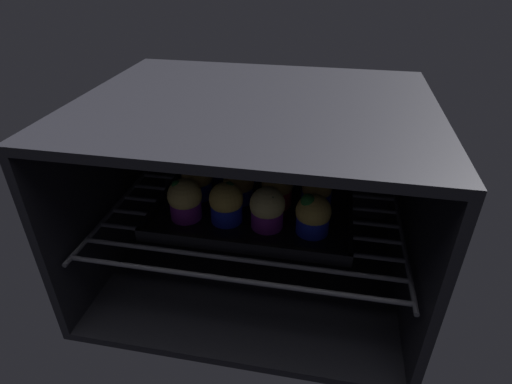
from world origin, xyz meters
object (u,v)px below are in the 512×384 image
at_px(muffin_row0_col1, 226,203).
at_px(muffin_row2_col2, 282,169).
at_px(muffin_row0_col2, 267,209).
at_px(muffin_row0_col3, 313,215).
at_px(muffin_row1_col3, 317,192).
at_px(muffin_row1_col2, 277,187).
at_px(muffin_row1_col1, 238,185).
at_px(baking_tray, 256,203).
at_px(muffin_row1_col0, 197,179).
at_px(muffin_row2_col3, 318,172).
at_px(muffin_row2_col0, 211,163).
at_px(muffin_row0_col0, 185,200).
at_px(muffin_row2_col1, 244,165).

distance_m(muffin_row0_col1, muffin_row2_col2, 0.17).
xyz_separation_m(muffin_row0_col2, muffin_row0_col3, (0.08, -0.00, -0.00)).
relative_size(muffin_row0_col1, muffin_row1_col3, 1.13).
xyz_separation_m(muffin_row1_col2, muffin_row1_col3, (0.07, 0.00, -0.00)).
relative_size(muffin_row0_col2, muffin_row1_col1, 1.12).
xyz_separation_m(baking_tray, muffin_row1_col2, (0.04, -0.00, 0.04)).
relative_size(muffin_row1_col0, muffin_row2_col2, 1.07).
height_order(muffin_row0_col2, muffin_row1_col1, muffin_row0_col2).
bearing_deg(muffin_row1_col2, muffin_row1_col1, 179.75).
bearing_deg(muffin_row1_col3, muffin_row2_col3, 91.08).
xyz_separation_m(baking_tray, muffin_row2_col2, (0.04, 0.08, 0.04)).
bearing_deg(muffin_row2_col0, muffin_row1_col3, -17.23).
bearing_deg(muffin_row0_col0, muffin_row1_col1, 43.04).
height_order(muffin_row0_col1, muffin_row1_col2, muffin_row1_col2).
bearing_deg(muffin_row2_col2, muffin_row0_col2, -91.50).
distance_m(baking_tray, muffin_row1_col2, 0.06).
distance_m(muffin_row1_col3, muffin_row2_col2, 0.10).
height_order(baking_tray, muffin_row0_col1, muffin_row0_col1).
bearing_deg(muffin_row1_col0, muffin_row0_col0, -88.91).
distance_m(muffin_row0_col2, muffin_row2_col3, 0.17).
bearing_deg(muffin_row0_col0, muffin_row0_col1, 3.07).
relative_size(muffin_row2_col0, muffin_row2_col3, 0.99).
distance_m(muffin_row0_col1, muffin_row1_col0, 0.10).
height_order(muffin_row1_col0, muffin_row1_col2, muffin_row1_col2).
height_order(baking_tray, muffin_row0_col0, muffin_row0_col0).
bearing_deg(baking_tray, muffin_row0_col3, -34.48).
height_order(muffin_row1_col3, muffin_row2_col2, muffin_row2_col2).
bearing_deg(muffin_row2_col3, muffin_row2_col2, -179.59).
distance_m(baking_tray, muffin_row2_col3, 0.14).
height_order(muffin_row2_col0, muffin_row2_col3, same).
bearing_deg(muffin_row2_col0, muffin_row2_col3, 1.18).
xyz_separation_m(muffin_row0_col1, muffin_row1_col1, (0.01, 0.07, -0.00)).
xyz_separation_m(muffin_row0_col3, muffin_row1_col3, (0.00, 0.08, -0.00)).
bearing_deg(muffin_row1_col1, muffin_row2_col2, 46.84).
height_order(muffin_row0_col3, muffin_row2_col3, muffin_row0_col3).
bearing_deg(muffin_row0_col3, muffin_row0_col1, 178.03).
relative_size(muffin_row0_col0, muffin_row1_col0, 1.02).
bearing_deg(muffin_row0_col1, muffin_row0_col3, -1.97).
relative_size(muffin_row0_col1, muffin_row1_col2, 0.99).
distance_m(muffin_row0_col0, muffin_row2_col1, 0.17).
height_order(muffin_row0_col1, muffin_row1_col0, same).
height_order(muffin_row0_col1, muffin_row2_col1, muffin_row0_col1).
distance_m(muffin_row0_col2, muffin_row0_col3, 0.08).
bearing_deg(muffin_row1_col3, muffin_row0_col1, -153.96).
distance_m(muffin_row1_col1, muffin_row2_col3, 0.17).
xyz_separation_m(baking_tray, muffin_row1_col3, (0.11, 0.00, 0.04)).
bearing_deg(muffin_row0_col2, muffin_row0_col0, 179.93).
xyz_separation_m(muffin_row1_col2, muffin_row2_col1, (-0.08, 0.08, -0.00)).
distance_m(baking_tray, muffin_row0_col0, 0.14).
distance_m(muffin_row0_col0, muffin_row0_col1, 0.07).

